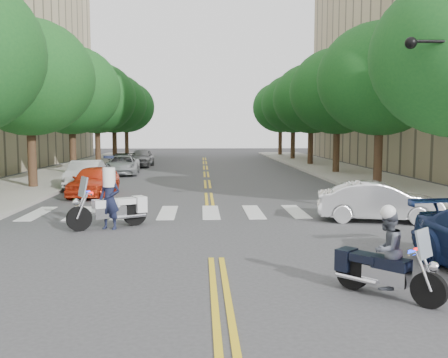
{
  "coord_description": "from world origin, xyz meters",
  "views": [
    {
      "loc": [
        -0.34,
        -11.35,
        2.98
      ],
      "look_at": [
        0.44,
        5.64,
        1.3
      ],
      "focal_mm": 40.0,
      "sensor_mm": 36.0,
      "label": 1
    }
  ],
  "objects": [
    {
      "name": "ground",
      "position": [
        0.0,
        0.0,
        0.0
      ],
      "size": [
        140.0,
        140.0,
        0.0
      ],
      "primitive_type": "plane",
      "color": "#38383A",
      "rests_on": "ground"
    },
    {
      "name": "sidewalk_left",
      "position": [
        -9.5,
        22.0,
        0.07
      ],
      "size": [
        5.0,
        60.0,
        0.15
      ],
      "primitive_type": "cube",
      "color": "#9E9991",
      "rests_on": "ground"
    },
    {
      "name": "sidewalk_right",
      "position": [
        9.5,
        22.0,
        0.07
      ],
      "size": [
        5.0,
        60.0,
        0.15
      ],
      "primitive_type": "cube",
      "color": "#9E9991",
      "rests_on": "ground"
    },
    {
      "name": "tree_l_1",
      "position": [
        -8.8,
        14.0,
        5.55
      ],
      "size": [
        6.4,
        6.4,
        8.45
      ],
      "color": "#382316",
      "rests_on": "ground"
    },
    {
      "name": "tree_l_2",
      "position": [
        -8.8,
        22.0,
        5.55
      ],
      "size": [
        6.4,
        6.4,
        8.45
      ],
      "color": "#382316",
      "rests_on": "ground"
    },
    {
      "name": "tree_l_3",
      "position": [
        -8.8,
        30.0,
        5.55
      ],
      "size": [
        6.4,
        6.4,
        8.45
      ],
      "color": "#382316",
      "rests_on": "ground"
    },
    {
      "name": "tree_l_4",
      "position": [
        -8.8,
        38.0,
        5.55
      ],
      "size": [
        6.4,
        6.4,
        8.45
      ],
      "color": "#382316",
      "rests_on": "ground"
    },
    {
      "name": "tree_l_5",
      "position": [
        -8.8,
        46.0,
        5.55
      ],
      "size": [
        6.4,
        6.4,
        8.45
      ],
      "color": "#382316",
      "rests_on": "ground"
    },
    {
      "name": "tree_r_1",
      "position": [
        8.8,
        14.0,
        5.55
      ],
      "size": [
        6.4,
        6.4,
        8.45
      ],
      "color": "#382316",
      "rests_on": "ground"
    },
    {
      "name": "tree_r_2",
      "position": [
        8.8,
        22.0,
        5.55
      ],
      "size": [
        6.4,
        6.4,
        8.45
      ],
      "color": "#382316",
      "rests_on": "ground"
    },
    {
      "name": "tree_r_3",
      "position": [
        8.8,
        30.0,
        5.55
      ],
      "size": [
        6.4,
        6.4,
        8.45
      ],
      "color": "#382316",
      "rests_on": "ground"
    },
    {
      "name": "tree_r_4",
      "position": [
        8.8,
        38.0,
        5.55
      ],
      "size": [
        6.4,
        6.4,
        8.45
      ],
      "color": "#382316",
      "rests_on": "ground"
    },
    {
      "name": "tree_r_5",
      "position": [
        8.8,
        46.0,
        5.55
      ],
      "size": [
        6.4,
        6.4,
        8.45
      ],
      "color": "#382316",
      "rests_on": "ground"
    },
    {
      "name": "motorcycle_police",
      "position": [
        2.91,
        -2.8,
        0.74
      ],
      "size": [
        1.56,
        1.67,
        1.67
      ],
      "rotation": [
        0.0,
        0.0,
        3.88
      ],
      "color": "black",
      "rests_on": "ground"
    },
    {
      "name": "motorcycle_parked",
      "position": [
        -2.99,
        3.87,
        0.56
      ],
      "size": [
        2.28,
        1.49,
        1.61
      ],
      "rotation": [
        0.0,
        0.0,
        2.09
      ],
      "color": "black",
      "rests_on": "ground"
    },
    {
      "name": "officer_standing",
      "position": [
        -3.09,
        3.61,
        0.89
      ],
      "size": [
        0.75,
        0.6,
        1.78
      ],
      "primitive_type": "imported",
      "rotation": [
        0.0,
        0.0,
        -0.3
      ],
      "color": "#161A32",
      "rests_on": "ground"
    },
    {
      "name": "convertible",
      "position": [
        5.44,
        4.5,
        0.65
      ],
      "size": [
        4.12,
        2.15,
        1.29
      ],
      "primitive_type": "imported",
      "rotation": [
        0.0,
        0.0,
        1.36
      ],
      "color": "silver",
      "rests_on": "ground"
    },
    {
      "name": "parked_car_a",
      "position": [
        -5.2,
        11.34,
        0.69
      ],
      "size": [
        1.96,
        4.15,
        1.37
      ],
      "primitive_type": "imported",
      "rotation": [
        0.0,
        0.0,
        -0.09
      ],
      "color": "red",
      "rests_on": "ground"
    },
    {
      "name": "parked_car_b",
      "position": [
        -6.3,
        14.5,
        0.71
      ],
      "size": [
        1.69,
        4.35,
        1.41
      ],
      "primitive_type": "imported",
      "rotation": [
        0.0,
        0.0,
        0.05
      ],
      "color": "#BDBDBD",
      "rests_on": "ground"
    },
    {
      "name": "parked_car_c",
      "position": [
        -5.6,
        22.15,
        0.63
      ],
      "size": [
        2.41,
        4.7,
        1.27
      ],
      "primitive_type": "imported",
      "rotation": [
        0.0,
        0.0,
        0.07
      ],
      "color": "#9FA3A7",
      "rests_on": "ground"
    },
    {
      "name": "parked_car_d",
      "position": [
        -6.2,
        25.49,
        0.62
      ],
      "size": [
        1.78,
        4.28,
        1.24
      ],
      "primitive_type": "imported",
      "rotation": [
        0.0,
        0.0,
        -0.01
      ],
      "color": "black",
      "rests_on": "ground"
    },
    {
      "name": "parked_car_e",
      "position": [
        -5.2,
        29.5,
        0.73
      ],
      "size": [
        1.9,
        4.34,
        1.46
      ],
      "primitive_type": "imported",
      "rotation": [
        0.0,
        0.0,
        -0.04
      ],
      "color": "gray",
      "rests_on": "ground"
    }
  ]
}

